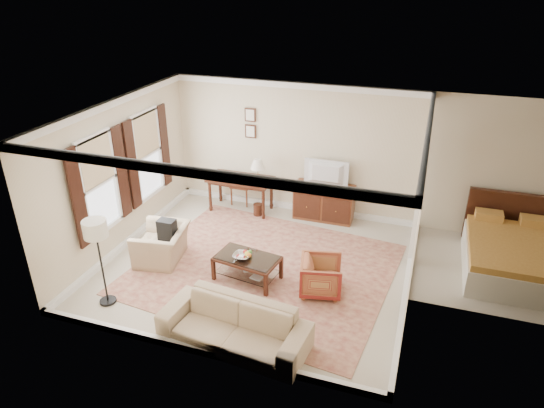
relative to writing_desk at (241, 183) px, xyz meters
The scene contains 21 objects.
room_shell 2.94m from the writing_desk, 61.11° to the right, with size 5.51×5.01×2.91m.
annex_bedroom 5.70m from the writing_desk, ahead, with size 3.00×2.70×2.90m.
window_front 3.28m from the writing_desk, 119.85° to the right, with size 0.12×1.56×1.80m, color #CCB284, non-canonical shape.
window_rear 2.13m from the writing_desk, 144.03° to the right, with size 0.12×1.56×1.80m, color #CCB284, non-canonical shape.
doorway 3.90m from the writing_desk, ahead, with size 0.10×1.12×2.25m, color white, non-canonical shape.
rug 2.59m from the writing_desk, 58.66° to the right, with size 4.47×3.84×0.01m, color maroon.
writing_desk is the anchor object (origin of this frame).
desk_chair 0.40m from the writing_desk, 108.15° to the left, with size 0.45×0.45×1.05m, color brown, non-canonical shape.
desk_lamp 0.55m from the writing_desk, ahead, with size 0.32×0.32×0.50m, color silver, non-canonical shape.
framed_prints 1.34m from the writing_desk, 76.85° to the left, with size 0.25×0.04×0.68m, color #3B1B10, non-canonical shape.
sideboard 1.91m from the writing_desk, ahead, with size 1.29×0.49×0.79m, color brown.
tv 1.98m from the writing_desk, ahead, with size 0.91×0.53×0.12m, color black.
coffee_table 2.80m from the writing_desk, 65.94° to the right, with size 1.19×0.80×0.47m.
fruit_bowl 2.82m from the writing_desk, 67.81° to the right, with size 0.42×0.42×0.10m, color silver.
book_a 2.73m from the writing_desk, 67.56° to the right, with size 0.28×0.04×0.38m, color brown.
book_b 2.94m from the writing_desk, 63.87° to the right, with size 0.28×0.03×0.38m, color brown.
striped_armchair 3.52m from the writing_desk, 45.52° to the right, with size 0.68×0.64×0.70m, color maroon.
club_armchair 2.53m from the writing_desk, 104.30° to the right, with size 1.01×0.66×0.88m, color tan.
backpack 2.44m from the writing_desk, 102.00° to the right, with size 0.32×0.22×0.40m, color black.
sofa 4.43m from the writing_desk, 69.52° to the right, with size 2.19×0.64×0.86m, color tan.
floor_lamp 4.03m from the writing_desk, 102.01° to the right, with size 0.38×0.38×1.53m.
Camera 1 is at (2.70, -7.18, 4.99)m, focal length 32.00 mm.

